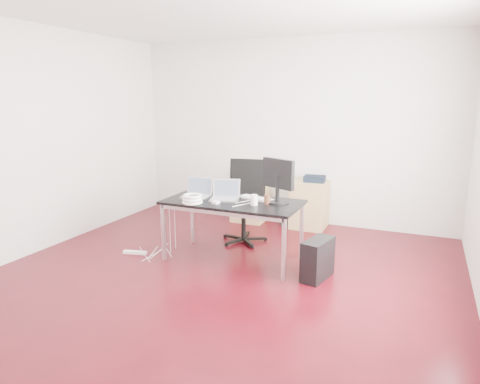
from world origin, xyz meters
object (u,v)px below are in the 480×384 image
at_px(desk, 233,205).
at_px(filing_cabinet_right, 309,205).
at_px(filing_cabinet_left, 250,199).
at_px(pc_tower, 318,259).
at_px(office_chair, 245,197).

distance_m(desk, filing_cabinet_right, 1.77).
bearing_deg(desk, filing_cabinet_right, 72.89).
distance_m(filing_cabinet_left, pc_tower, 2.36).
relative_size(filing_cabinet_left, filing_cabinet_right, 1.00).
distance_m(filing_cabinet_right, pc_tower, 1.89).
xyz_separation_m(office_chair, filing_cabinet_left, (-0.30, 0.93, -0.26)).
distance_m(desk, filing_cabinet_left, 1.75).
relative_size(desk, office_chair, 1.48).
bearing_deg(filing_cabinet_left, office_chair, -72.18).
bearing_deg(pc_tower, filing_cabinet_right, 119.80).
height_order(desk, filing_cabinet_right, desk).
height_order(office_chair, filing_cabinet_left, office_chair).
distance_m(desk, pc_tower, 1.17).
relative_size(filing_cabinet_left, pc_tower, 1.56).
xyz_separation_m(desk, filing_cabinet_left, (-0.45, 1.66, -0.33)).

